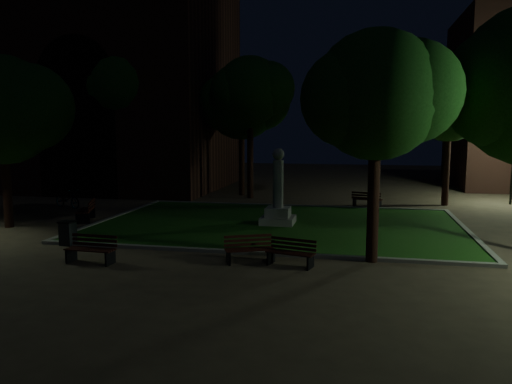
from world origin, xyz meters
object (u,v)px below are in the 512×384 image
bench_near_left (249,250)px  bench_left_side (87,211)px  bicycle (68,199)px  bench_far_side (367,200)px  bench_near_right (291,253)px  trash_bin (68,233)px  monument (278,203)px  bench_west_near (91,250)px

bench_near_left → bench_left_side: bench_left_side is taller
bicycle → bench_far_side: bearing=-55.7°
bench_near_right → trash_bin: trash_bin is taller
bench_near_left → trash_bin: trash_bin is taller
trash_bin → bicycle: (-4.75, 7.48, 0.06)m
monument → bench_far_side: bearing=56.8°
bench_west_near → bench_near_right: bearing=11.4°
monument → bench_near_right: monument is taller
monument → bicycle: bearing=168.3°
monument → bench_west_near: (-4.64, -7.08, -0.56)m
bench_near_left → bench_left_side: size_ratio=0.88×
bench_near_right → bench_far_side: bench_far_side is taller
monument → bench_near_left: size_ratio=2.02×
bench_west_near → bench_far_side: (8.41, 12.83, -0.01)m
bicycle → bench_left_side: bearing=-114.7°
bench_left_side → bicycle: size_ratio=0.96×
bench_near_right → trash_bin: size_ratio=1.80×
bench_near_left → bench_west_near: (-4.73, -1.05, 0.01)m
monument → bench_near_left: 6.06m
monument → trash_bin: bearing=-142.7°
bench_near_right → bench_left_side: bench_left_side is taller
monument → trash_bin: 8.44m
monument → bicycle: monument is taller
monument → bench_left_side: bearing=-175.4°
bench_west_near → bicycle: bearing=128.5°
bench_near_right → bicycle: bearing=160.9°
bench_west_near → bicycle: bicycle is taller
bench_near_right → bench_far_side: bearing=93.3°
bench_near_left → trash_bin: size_ratio=1.85×
bench_near_left → trash_bin: bearing=147.8°
bench_near_right → bench_left_side: 11.35m
trash_bin → bench_near_right: bearing=-7.5°
bench_west_near → bicycle: size_ratio=0.83×
bench_near_right → bicycle: (-12.85, 8.54, 0.12)m
bench_left_side → bench_west_near: bearing=10.4°
monument → bench_left_side: (-8.54, -0.69, -0.52)m
monument → bench_near_right: (1.40, -6.16, -0.58)m
trash_bin → bench_far_side: bearing=46.0°
bench_near_right → bench_far_side: 12.14m
bench_left_side → bicycle: bearing=-157.5°
bench_near_left → bench_near_right: (1.32, -0.13, -0.01)m
bench_left_side → bench_far_side: bench_left_side is taller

